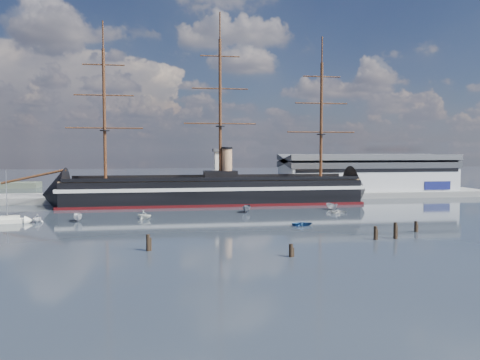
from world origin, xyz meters
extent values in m
plane|color=#1E252E|center=(0.00, 40.00, 0.00)|extent=(600.00, 600.00, 0.00)
cube|color=slate|center=(10.00, 76.00, 0.00)|extent=(180.00, 18.00, 2.00)
cube|color=#B7BABC|center=(58.00, 80.00, 7.00)|extent=(62.00, 20.00, 10.00)
cube|color=#3F4247|center=(58.00, 80.00, 12.60)|extent=(63.00, 21.00, 2.00)
cube|color=silver|center=(3.00, 73.00, 9.00)|extent=(4.00, 4.00, 14.00)
cube|color=#3F4247|center=(3.00, 73.00, 16.50)|extent=(5.00, 5.00, 1.00)
cube|color=black|center=(-0.63, 60.00, 4.00)|extent=(88.06, 16.31, 7.00)
cube|color=silver|center=(-0.63, 60.00, 5.20)|extent=(90.06, 16.55, 1.00)
cube|color=#400A0C|center=(-0.63, 60.00, 0.35)|extent=(90.06, 16.51, 0.90)
cone|color=black|center=(-47.13, 60.00, 3.70)|extent=(14.05, 15.73, 15.68)
cone|color=black|center=(45.87, 60.00, 3.70)|extent=(11.05, 15.72, 15.68)
cube|color=brown|center=(-0.63, 60.00, 7.60)|extent=(88.05, 15.03, 0.40)
cube|color=black|center=(1.37, 60.00, 9.00)|extent=(10.02, 6.03, 2.50)
cylinder|color=tan|center=(3.37, 60.00, 12.50)|extent=(3.20, 3.20, 9.00)
cylinder|color=#381E0F|center=(-52.63, 60.00, 9.00)|extent=(17.75, 0.76, 4.43)
cylinder|color=#381E0F|center=(-32.63, 60.00, 26.80)|extent=(0.90, 0.90, 38.00)
cylinder|color=#381E0F|center=(1.37, 60.00, 28.80)|extent=(0.90, 0.90, 42.00)
cylinder|color=#381E0F|center=(33.37, 60.00, 25.80)|extent=(0.90, 0.90, 36.00)
cube|color=white|center=(-50.32, 30.50, 0.50)|extent=(7.76, 3.07, 1.01)
cube|color=white|center=(-50.32, 30.50, 1.31)|extent=(4.19, 2.06, 0.81)
cylinder|color=#B2B2B7|center=(-50.82, 30.50, 6.55)|extent=(0.16, 0.16, 11.09)
imported|color=silver|center=(-35.47, 30.69, 0.00)|extent=(6.13, 3.25, 2.33)
imported|color=navy|center=(14.29, 16.47, 0.00)|extent=(1.26, 2.92, 1.34)
imported|color=slate|center=(5.98, 40.11, 0.00)|extent=(6.30, 4.00, 2.37)
imported|color=white|center=(-20.45, 32.08, 0.00)|extent=(5.78, 6.70, 2.30)
imported|color=silver|center=(29.83, 34.64, 0.00)|extent=(1.16, 2.76, 1.28)
imported|color=silver|center=(30.35, 41.43, 0.00)|extent=(6.01, 2.99, 2.30)
imported|color=white|center=(-44.55, 30.87, 0.00)|extent=(6.26, 3.74, 2.14)
cylinder|color=black|center=(-18.33, -4.04, 0.00)|extent=(0.64, 0.64, 3.45)
cylinder|color=black|center=(3.78, -12.05, 0.00)|extent=(0.64, 0.64, 2.73)
cylinder|color=black|center=(27.07, -0.75, 0.00)|extent=(0.64, 0.64, 3.78)
cylinder|color=black|center=(34.80, 5.37, 0.00)|extent=(0.64, 0.64, 2.89)
cylinder|color=black|center=(22.96, -1.09, 0.00)|extent=(0.64, 0.64, 3.20)
camera|label=1|loc=(-15.60, -81.70, 16.69)|focal=35.00mm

